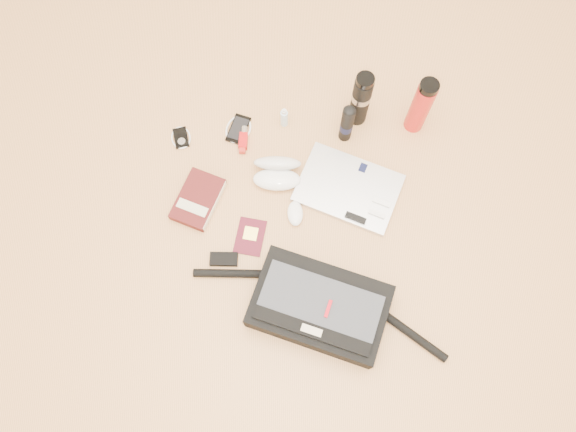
{
  "coord_description": "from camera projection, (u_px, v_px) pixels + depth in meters",
  "views": [
    {
      "loc": [
        -0.05,
        -0.57,
        1.92
      ],
      "look_at": [
        -0.04,
        0.08,
        0.06
      ],
      "focal_mm": 35.0,
      "sensor_mm": 36.0,
      "label": 1
    }
  ],
  "objects": [
    {
      "name": "sunglasses_case",
      "position": [
        277.0,
        172.0,
        2.05
      ],
      "size": [
        0.18,
        0.16,
        0.1
      ],
      "rotation": [
        0.0,
        0.0,
        -0.05
      ],
      "color": "white",
      "rests_on": "ground"
    },
    {
      "name": "spray_bottle",
      "position": [
        284.0,
        118.0,
        2.11
      ],
      "size": [
        0.03,
        0.03,
        0.11
      ],
      "rotation": [
        0.0,
        0.0,
        0.09
      ],
      "color": "#B8DBF4",
      "rests_on": "ground"
    },
    {
      "name": "thermos_red",
      "position": [
        421.0,
        106.0,
        2.03
      ],
      "size": [
        0.08,
        0.08,
        0.28
      ],
      "rotation": [
        0.0,
        0.0,
        0.15
      ],
      "color": "red",
      "rests_on": "ground"
    },
    {
      "name": "book",
      "position": [
        198.0,
        200.0,
        2.03
      ],
      "size": [
        0.21,
        0.24,
        0.04
      ],
      "rotation": [
        0.0,
        0.0,
        -0.41
      ],
      "color": "#441010",
      "rests_on": "ground"
    },
    {
      "name": "messenger_bag",
      "position": [
        319.0,
        307.0,
        1.87
      ],
      "size": [
        0.85,
        0.41,
        0.12
      ],
      "rotation": [
        0.0,
        0.0,
        -0.35
      ],
      "color": "black",
      "rests_on": "ground"
    },
    {
      "name": "ipod",
      "position": [
        181.0,
        138.0,
        2.13
      ],
      "size": [
        0.09,
        0.09,
        0.01
      ],
      "rotation": [
        0.0,
        0.0,
        0.21
      ],
      "color": "black",
      "rests_on": "ground"
    },
    {
      "name": "aerosol_can",
      "position": [
        347.0,
        123.0,
        2.04
      ],
      "size": [
        0.06,
        0.06,
        0.2
      ],
      "rotation": [
        0.0,
        0.0,
        -0.4
      ],
      "color": "black",
      "rests_on": "ground"
    },
    {
      "name": "inhaler",
      "position": [
        243.0,
        140.0,
        2.12
      ],
      "size": [
        0.04,
        0.11,
        0.03
      ],
      "rotation": [
        0.0,
        0.0,
        -0.08
      ],
      "color": "#AE0F0F",
      "rests_on": "ground"
    },
    {
      "name": "laptop",
      "position": [
        349.0,
        189.0,
        2.05
      ],
      "size": [
        0.43,
        0.37,
        0.03
      ],
      "rotation": [
        0.0,
        0.0,
        -0.42
      ],
      "color": "silver",
      "rests_on": "ground"
    },
    {
      "name": "phone",
      "position": [
        238.0,
        129.0,
        2.14
      ],
      "size": [
        0.12,
        0.14,
        0.01
      ],
      "rotation": [
        0.0,
        0.0,
        -0.35
      ],
      "color": "black",
      "rests_on": "ground"
    },
    {
      "name": "mouse",
      "position": [
        295.0,
        213.0,
        2.02
      ],
      "size": [
        0.06,
        0.1,
        0.03
      ],
      "rotation": [
        0.0,
        0.0,
        0.02
      ],
      "color": "white",
      "rests_on": "ground"
    },
    {
      "name": "passport",
      "position": [
        250.0,
        236.0,
        2.0
      ],
      "size": [
        0.12,
        0.15,
        0.01
      ],
      "rotation": [
        0.0,
        0.0,
        -0.21
      ],
      "color": "#480B18",
      "rests_on": "ground"
    },
    {
      "name": "thermos_black",
      "position": [
        361.0,
        99.0,
        2.04
      ],
      "size": [
        0.09,
        0.09,
        0.27
      ],
      "rotation": [
        0.0,
        0.0,
        0.39
      ],
      "color": "black",
      "rests_on": "ground"
    },
    {
      "name": "ground",
      "position": [
        299.0,
        242.0,
        2.0
      ],
      "size": [
        4.0,
        4.0,
        0.0
      ],
      "primitive_type": "plane",
      "color": "tan",
      "rests_on": "ground"
    }
  ]
}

